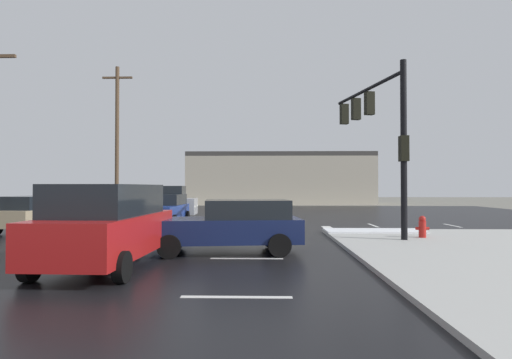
% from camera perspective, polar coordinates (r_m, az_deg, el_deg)
% --- Properties ---
extents(ground_plane, '(120.00, 120.00, 0.00)m').
position_cam_1_polar(ground_plane, '(21.56, -0.03, -6.31)').
color(ground_plane, slate).
extents(road_asphalt, '(44.00, 44.00, 0.02)m').
position_cam_1_polar(road_asphalt, '(21.56, -0.03, -6.29)').
color(road_asphalt, black).
rests_on(road_asphalt, ground_plane).
extents(snow_strip_curbside, '(4.00, 1.60, 0.06)m').
position_cam_1_polar(snow_strip_curbside, '(18.12, 15.77, -6.74)').
color(snow_strip_curbside, white).
rests_on(snow_strip_curbside, sidewalk_corner).
extents(lane_markings, '(36.15, 36.15, 0.01)m').
position_cam_1_polar(lane_markings, '(20.19, 3.31, -6.61)').
color(lane_markings, silver).
rests_on(lane_markings, road_asphalt).
extents(traffic_signal_mast, '(1.47, 5.85, 6.34)m').
position_cam_1_polar(traffic_signal_mast, '(17.37, 16.32, 7.38)').
color(traffic_signal_mast, black).
rests_on(traffic_signal_mast, sidewalk_corner).
extents(fire_hydrant, '(0.48, 0.26, 0.79)m').
position_cam_1_polar(fire_hydrant, '(16.50, 21.78, -6.00)').
color(fire_hydrant, red).
rests_on(fire_hydrant, sidewalk_corner).
extents(strip_building_background, '(21.21, 8.00, 5.92)m').
position_cam_1_polar(strip_building_background, '(49.84, 3.27, 0.10)').
color(strip_building_background, '#BCB29E').
rests_on(strip_building_background, ground_plane).
extents(suv_silver, '(4.92, 2.39, 2.03)m').
position_cam_1_polar(suv_silver, '(25.71, -13.53, -2.99)').
color(suv_silver, '#B7BABF').
rests_on(suv_silver, road_asphalt).
extents(suv_red, '(2.28, 4.88, 2.03)m').
position_cam_1_polar(suv_red, '(10.89, -19.55, -5.70)').
color(suv_red, '#B21919').
rests_on(suv_red, road_asphalt).
extents(sedan_navy, '(4.68, 2.43, 1.58)m').
position_cam_1_polar(sedan_navy, '(12.58, -3.50, -6.20)').
color(sedan_navy, '#141E47').
rests_on(sedan_navy, road_asphalt).
extents(sedan_tan, '(2.32, 4.65, 1.58)m').
position_cam_1_polar(sedan_tan, '(20.65, -27.71, -4.06)').
color(sedan_tan, tan).
rests_on(sedan_tan, road_asphalt).
extents(sedan_blue, '(2.08, 4.56, 1.58)m').
position_cam_1_polar(sedan_blue, '(22.07, -12.46, -3.95)').
color(sedan_blue, navy).
rests_on(sedan_blue, road_asphalt).
extents(utility_pole_far, '(2.20, 0.28, 10.81)m').
position_cam_1_polar(utility_pole_far, '(32.31, -18.45, 5.50)').
color(utility_pole_far, brown).
rests_on(utility_pole_far, ground_plane).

